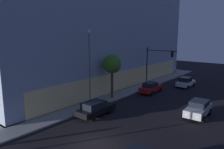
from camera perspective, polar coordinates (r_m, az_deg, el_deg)
The scene contains 9 objects.
ground_plane at distance 17.94m, azimuth -4.62°, elevation -18.47°, with size 120.00×120.00×0.00m, color black.
modern_building at distance 41.83m, azimuth -8.58°, elevation 12.85°, with size 40.16×22.63×21.11m.
traffic_light_far_corner at distance 36.08m, azimuth 11.55°, elevation 3.64°, with size 0.64×5.08×6.50m.
street_lamp_sidewalk at distance 26.07m, azimuth -6.01°, elevation 4.03°, with size 0.44×0.44×9.11m.
sidewalk_tree at distance 28.85m, azimuth 0.01°, elevation 2.63°, with size 2.49×2.49×5.91m.
car_black at distance 23.68m, azimuth -4.45°, elevation -8.90°, with size 4.64×2.07×1.62m.
car_silver at distance 25.12m, azimuth 21.92°, elevation -8.37°, with size 4.35×2.16×1.71m.
car_red at distance 33.16m, azimuth 10.28°, elevation -3.36°, with size 4.71×2.07×1.65m.
car_white at distance 38.26m, azimuth 18.95°, elevation -1.92°, with size 4.19×2.14×1.70m.
Camera 1 is at (-11.28, -10.93, 8.68)m, focal length 34.45 mm.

